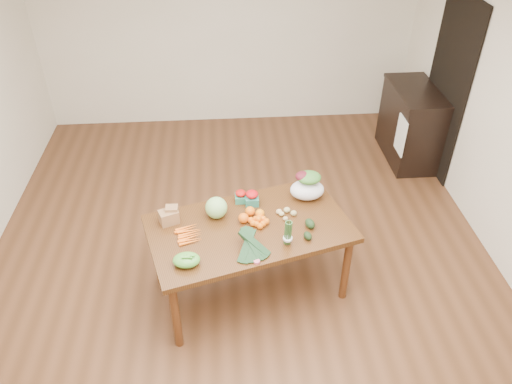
{
  "coord_description": "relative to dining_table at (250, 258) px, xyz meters",
  "views": [
    {
      "loc": [
        -0.12,
        -3.55,
        3.49
      ],
      "look_at": [
        0.15,
        0.0,
        0.86
      ],
      "focal_mm": 35.0,
      "sensor_mm": 36.0,
      "label": 1
    }
  ],
  "objects": [
    {
      "name": "orange_a",
      "position": [
        -0.05,
        0.06,
        0.42
      ],
      "size": [
        0.09,
        0.09,
        0.09
      ],
      "primitive_type": "sphere",
      "color": "orange",
      "rests_on": "dining_table"
    },
    {
      "name": "carrots",
      "position": [
        -0.51,
        -0.08,
        0.39
      ],
      "size": [
        0.28,
        0.29,
        0.03
      ],
      "primitive_type": null,
      "rotation": [
        0.0,
        0.0,
        0.27
      ],
      "color": "orange",
      "rests_on": "dining_table"
    },
    {
      "name": "potato_d",
      "position": [
        0.27,
        0.15,
        0.4
      ],
      "size": [
        0.05,
        0.05,
        0.05
      ],
      "primitive_type": "ellipsoid",
      "color": "#D7BE7C",
      "rests_on": "dining_table"
    },
    {
      "name": "asparagus_bundle",
      "position": [
        0.29,
        -0.25,
        0.5
      ],
      "size": [
        0.11,
        0.13,
        0.26
      ],
      "primitive_type": null,
      "rotation": [
        0.15,
        0.0,
        0.27
      ],
      "color": "#3D6E32",
      "rests_on": "dining_table"
    },
    {
      "name": "paper_bag",
      "position": [
        -0.68,
        0.1,
        0.45
      ],
      "size": [
        0.25,
        0.22,
        0.15
      ],
      "primitive_type": null,
      "rotation": [
        0.0,
        0.0,
        0.27
      ],
      "color": "#9B6645",
      "rests_on": "dining_table"
    },
    {
      "name": "potato_e",
      "position": [
        0.39,
        0.12,
        0.4
      ],
      "size": [
        0.06,
        0.05,
        0.05
      ],
      "primitive_type": "ellipsoid",
      "color": "tan",
      "rests_on": "dining_table"
    },
    {
      "name": "mandarin_cluster",
      "position": [
        0.08,
        0.02,
        0.42
      ],
      "size": [
        0.22,
        0.22,
        0.09
      ],
      "primitive_type": null,
      "rotation": [
        0.0,
        0.0,
        0.27
      ],
      "color": "orange",
      "rests_on": "dining_table"
    },
    {
      "name": "avocado_b",
      "position": [
        0.51,
        -0.05,
        0.41
      ],
      "size": [
        0.1,
        0.13,
        0.07
      ],
      "primitive_type": "ellipsoid",
      "rotation": [
        0.0,
        0.0,
        0.3
      ],
      "color": "black",
      "rests_on": "dining_table"
    },
    {
      "name": "snap_pea_bag",
      "position": [
        -0.51,
        -0.41,
        0.42
      ],
      "size": [
        0.21,
        0.16,
        0.1
      ],
      "primitive_type": "ellipsoid",
      "color": "#59A939",
      "rests_on": "dining_table"
    },
    {
      "name": "orange_b",
      "position": [
        0.02,
        0.15,
        0.42
      ],
      "size": [
        0.09,
        0.09,
        0.09
      ],
      "primitive_type": "sphere",
      "color": "orange",
      "rests_on": "dining_table"
    },
    {
      "name": "strawberry_basket_a",
      "position": [
        -0.05,
        0.36,
        0.42
      ],
      "size": [
        0.12,
        0.12,
        0.09
      ],
      "primitive_type": null,
      "rotation": [
        0.0,
        0.0,
        0.27
      ],
      "color": "#B4170C",
      "rests_on": "dining_table"
    },
    {
      "name": "floor",
      "position": [
        -0.07,
        0.34,
        -0.38
      ],
      "size": [
        6.0,
        6.0,
        0.0
      ],
      "primitive_type": "plane",
      "color": "brown",
      "rests_on": "ground"
    },
    {
      "name": "dining_table",
      "position": [
        0.0,
        0.0,
        0.0
      ],
      "size": [
        1.87,
        1.35,
        0.75
      ],
      "primitive_type": "cube",
      "rotation": [
        0.0,
        0.0,
        0.27
      ],
      "color": "#4B2C11",
      "rests_on": "floor"
    },
    {
      "name": "dish_towel",
      "position": [
        1.89,
        1.74,
        0.18
      ],
      "size": [
        0.02,
        0.28,
        0.45
      ],
      "primitive_type": "cube",
      "color": "white",
      "rests_on": "cabinet"
    },
    {
      "name": "doorway_dark",
      "position": [
        2.41,
        1.94,
        0.68
      ],
      "size": [
        0.02,
        1.0,
        2.1
      ],
      "primitive_type": "cube",
      "color": "black",
      "rests_on": "floor"
    },
    {
      "name": "room_walls",
      "position": [
        -0.07,
        0.34,
        0.97
      ],
      "size": [
        5.02,
        6.02,
        2.7
      ],
      "color": "white",
      "rests_on": "floor"
    },
    {
      "name": "orange_c",
      "position": [
        0.1,
        0.12,
        0.41
      ],
      "size": [
        0.08,
        0.08,
        0.08
      ],
      "primitive_type": "sphere",
      "color": "orange",
      "rests_on": "dining_table"
    },
    {
      "name": "potato_a",
      "position": [
        0.29,
        0.12,
        0.4
      ],
      "size": [
        0.05,
        0.04,
        0.04
      ],
      "primitive_type": "ellipsoid",
      "color": "#D1C079",
      "rests_on": "dining_table"
    },
    {
      "name": "potato_b",
      "position": [
        0.31,
        0.06,
        0.39
      ],
      "size": [
        0.05,
        0.04,
        0.04
      ],
      "primitive_type": "ellipsoid",
      "color": "tan",
      "rests_on": "dining_table"
    },
    {
      "name": "strawberry_basket_b",
      "position": [
        0.04,
        0.31,
        0.43
      ],
      "size": [
        0.14,
        0.14,
        0.11
      ],
      "primitive_type": null,
      "rotation": [
        0.0,
        0.0,
        0.27
      ],
      "color": "red",
      "rests_on": "dining_table"
    },
    {
      "name": "kale_bunch",
      "position": [
        0.0,
        -0.34,
        0.45
      ],
      "size": [
        0.42,
        0.47,
        0.16
      ],
      "primitive_type": null,
      "rotation": [
        0.0,
        0.0,
        0.27
      ],
      "color": "black",
      "rests_on": "dining_table"
    },
    {
      "name": "avocado_a",
      "position": [
        0.47,
        -0.19,
        0.41
      ],
      "size": [
        0.09,
        0.11,
        0.06
      ],
      "primitive_type": "ellipsoid",
      "rotation": [
        0.0,
        0.0,
        0.3
      ],
      "color": "black",
      "rests_on": "dining_table"
    },
    {
      "name": "cabbage",
      "position": [
        -0.27,
        0.16,
        0.47
      ],
      "size": [
        0.19,
        0.19,
        0.19
      ],
      "primitive_type": "sphere",
      "color": "#95C773",
      "rests_on": "dining_table"
    },
    {
      "name": "cabinet",
      "position": [
        2.15,
        2.14,
        0.1
      ],
      "size": [
        0.52,
        1.02,
        0.94
      ],
      "primitive_type": "cube",
      "color": "black",
      "rests_on": "floor"
    },
    {
      "name": "potato_c",
      "position": [
        0.34,
        0.17,
        0.4
      ],
      "size": [
        0.06,
        0.05,
        0.05
      ],
      "primitive_type": "ellipsoid",
      "color": "tan",
      "rests_on": "dining_table"
    },
    {
      "name": "salad_bag",
      "position": [
        0.55,
        0.37,
        0.5
      ],
      "size": [
        0.36,
        0.31,
        0.24
      ],
      "primitive_type": null,
      "rotation": [
        0.0,
        0.0,
        0.27
      ],
      "color": "white",
      "rests_on": "dining_table"
    }
  ]
}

